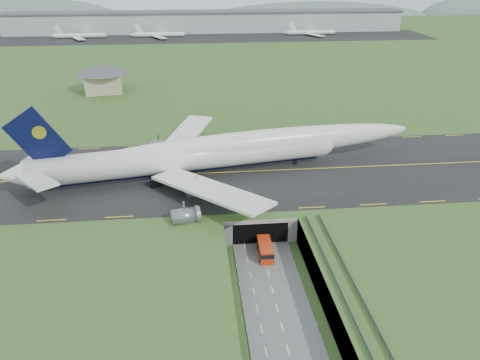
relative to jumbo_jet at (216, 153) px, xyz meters
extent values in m
plane|color=#436127|center=(8.03, -32.42, -11.93)|extent=(900.00, 900.00, 0.00)
cube|color=gray|center=(8.03, -32.42, -8.93)|extent=(800.00, 800.00, 6.00)
cube|color=slate|center=(8.03, -39.92, -11.83)|extent=(12.00, 75.00, 0.20)
cube|color=black|center=(8.03, 0.58, -5.84)|extent=(800.00, 44.00, 0.18)
cube|color=gray|center=(8.03, -13.42, -6.43)|extent=(16.00, 22.00, 1.00)
cube|color=gray|center=(1.03, -13.42, -8.93)|extent=(2.00, 22.00, 6.00)
cube|color=gray|center=(15.03, -13.42, -8.93)|extent=(2.00, 22.00, 6.00)
cube|color=black|center=(8.03, -18.42, -9.43)|extent=(12.00, 12.00, 5.00)
cube|color=#A8A8A3|center=(8.03, -24.47, -6.33)|extent=(17.00, 0.50, 0.80)
cube|color=#A8A8A3|center=(19.03, -50.92, -6.13)|extent=(3.00, 53.00, 0.50)
cube|color=gray|center=(17.63, -50.92, -5.38)|extent=(0.06, 53.00, 1.00)
cube|color=gray|center=(20.43, -50.92, -5.38)|extent=(0.06, 53.00, 1.00)
cylinder|color=#A8A8A3|center=(19.03, -60.42, -9.13)|extent=(0.90, 0.90, 5.60)
cylinder|color=#A8A8A3|center=(19.03, -48.42, -9.13)|extent=(0.90, 0.90, 5.60)
cylinder|color=#A8A8A3|center=(19.03, -36.42, -9.13)|extent=(0.90, 0.90, 5.60)
cylinder|color=white|center=(-7.59, -1.36, -0.35)|extent=(73.44, 19.73, 6.91)
sphere|color=white|center=(28.52, 5.11, -0.35)|extent=(7.85, 7.85, 6.77)
cone|color=white|center=(-46.89, -8.40, -0.35)|extent=(8.59, 7.79, 6.56)
ellipsoid|color=white|center=(11.91, 2.13, 1.20)|extent=(85.47, 21.36, 7.25)
ellipsoid|color=black|center=(27.46, 4.92, 0.51)|extent=(5.29, 3.83, 2.42)
cylinder|color=black|center=(-7.59, -1.36, -3.04)|extent=(69.12, 15.15, 2.90)
cube|color=white|center=(-8.51, 16.01, -1.43)|extent=(18.08, 32.98, 2.90)
cube|color=white|center=(-41.95, 0.71, 1.27)|extent=(8.26, 12.79, 1.11)
cube|color=white|center=(-2.43, -17.97, -1.43)|extent=(26.63, 29.59, 2.90)
cube|color=white|center=(-39.09, -15.22, 1.27)|extent=(11.16, 12.34, 1.11)
cube|color=black|center=(-39.99, -7.16, 7.74)|extent=(13.62, 3.06, 15.27)
cylinder|color=gold|center=(-39.46, -7.07, 9.36)|extent=(3.11, 1.28, 3.02)
cylinder|color=slate|center=(-8.63, 8.87, -4.78)|extent=(6.15, 4.49, 3.56)
cylinder|color=slate|center=(-15.65, 19.12, -4.78)|extent=(6.15, 4.49, 3.56)
cylinder|color=slate|center=(-5.02, -11.31, -4.78)|extent=(6.15, 4.49, 3.56)
cylinder|color=slate|center=(-8.04, -23.36, -4.78)|extent=(6.15, 4.49, 3.56)
cylinder|color=black|center=(21.30, 3.81, -5.15)|extent=(1.26, 0.74, 1.19)
cube|color=black|center=(-12.37, -2.22, -4.99)|extent=(7.70, 8.58, 1.51)
cube|color=red|center=(8.34, -29.17, -10.28)|extent=(2.84, 7.28, 2.89)
cube|color=black|center=(8.34, -29.17, -9.70)|extent=(2.90, 7.38, 0.96)
cube|color=black|center=(8.34, -29.17, -11.49)|extent=(2.63, 6.79, 0.48)
cylinder|color=black|center=(7.04, -31.55, -11.40)|extent=(0.35, 0.87, 0.87)
cylinder|color=black|center=(7.13, -26.73, -11.40)|extent=(0.35, 0.87, 0.87)
cylinder|color=black|center=(9.55, -31.60, -11.40)|extent=(0.35, 0.87, 0.87)
cylinder|color=black|center=(9.64, -26.78, -11.40)|extent=(0.35, 0.87, 0.87)
cube|color=tan|center=(-42.21, 88.70, -2.06)|extent=(16.60, 16.60, 7.73)
cone|color=#4C4C51|center=(-42.21, 88.70, 3.73)|extent=(24.34, 24.34, 3.86)
cube|color=#B2B2B2|center=(8.03, 267.58, 1.57)|extent=(300.00, 22.00, 15.00)
cube|color=#4C4C51|center=(8.03, 267.58, 9.07)|extent=(302.00, 24.00, 1.20)
cube|color=black|center=(8.03, 237.58, -5.79)|extent=(320.00, 50.00, 0.08)
cylinder|color=white|center=(-83.20, 242.58, -3.75)|extent=(34.00, 3.20, 3.20)
cylinder|color=white|center=(-27.85, 242.58, -3.75)|extent=(34.00, 3.20, 3.20)
cylinder|color=white|center=(83.59, 242.58, -3.75)|extent=(34.00, 3.20, 3.20)
ellipsoid|color=slate|center=(-171.97, 397.58, -15.93)|extent=(220.00, 77.00, 56.00)
ellipsoid|color=slate|center=(128.03, 397.58, -15.93)|extent=(260.00, 91.00, 44.00)
camera|label=1|loc=(-5.08, -109.56, 43.66)|focal=35.00mm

